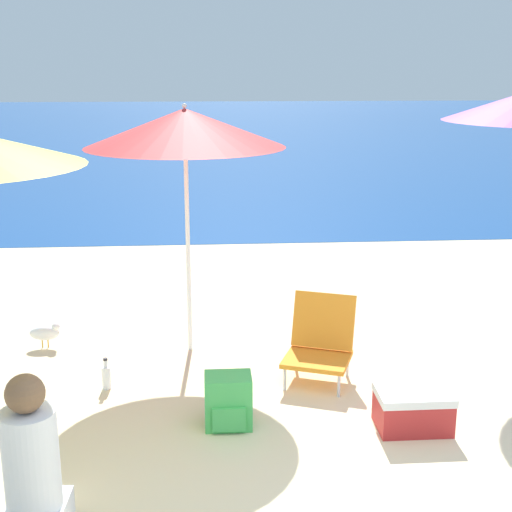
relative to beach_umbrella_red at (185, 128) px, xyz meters
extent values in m
cube|color=#19478C|center=(0.89, 23.79, -1.93)|extent=(60.00, 40.00, 0.01)
cylinder|color=white|center=(0.00, 0.00, -1.04)|extent=(0.04, 0.04, 1.78)
cone|color=red|center=(0.00, 0.00, 0.00)|extent=(1.65, 1.65, 0.31)
sphere|color=white|center=(0.00, 0.00, 0.18)|extent=(0.04, 0.04, 0.04)
cylinder|color=silver|center=(0.74, -0.87, -1.84)|extent=(0.02, 0.02, 0.18)
cylinder|color=silver|center=(1.14, -1.01, -1.84)|extent=(0.02, 0.02, 0.18)
cylinder|color=silver|center=(0.88, -0.51, -1.84)|extent=(0.02, 0.02, 0.18)
cylinder|color=silver|center=(1.27, -0.66, -1.84)|extent=(0.02, 0.02, 0.18)
cube|color=orange|center=(1.01, -0.76, -1.73)|extent=(0.62, 0.60, 0.04)
cube|color=orange|center=(1.09, -0.55, -1.49)|extent=(0.52, 0.33, 0.44)
cylinder|color=silver|center=(-0.78, -2.50, -1.50)|extent=(0.29, 0.29, 0.55)
sphere|color=brown|center=(-0.78, -2.50, -1.12)|extent=(0.21, 0.21, 0.21)
cube|color=#47B756|center=(0.29, -1.39, -1.75)|extent=(0.32, 0.24, 0.37)
cube|color=#47B756|center=(0.29, -1.53, -1.82)|extent=(0.23, 0.03, 0.17)
cylinder|color=silver|center=(-0.63, -0.75, -1.84)|extent=(0.07, 0.07, 0.18)
cylinder|color=silver|center=(-0.63, -0.75, -1.73)|extent=(0.03, 0.03, 0.06)
cylinder|color=black|center=(-0.63, -0.75, -1.69)|extent=(0.03, 0.03, 0.02)
cube|color=#B72828|center=(1.56, -1.52, -1.82)|extent=(0.49, 0.34, 0.23)
cube|color=white|center=(1.56, -1.52, -1.68)|extent=(0.51, 0.35, 0.06)
cylinder|color=gold|center=(-1.31, 0.14, -1.90)|extent=(0.01, 0.01, 0.07)
cylinder|color=gold|center=(-1.26, 0.14, -1.90)|extent=(0.01, 0.01, 0.07)
ellipsoid|color=white|center=(-1.29, 0.14, -1.80)|extent=(0.26, 0.11, 0.13)
sphere|color=white|center=(-1.19, 0.14, -1.74)|extent=(0.07, 0.07, 0.07)
camera|label=1|loc=(0.16, -5.89, 0.50)|focal=50.00mm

